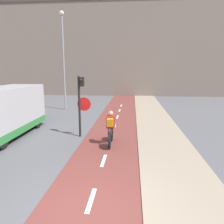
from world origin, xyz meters
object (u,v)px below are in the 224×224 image
at_px(traffic_light_pole, 81,100).
at_px(cyclist_near, 111,129).
at_px(van, 4,113).
at_px(street_lamp_far, 63,52).

bearing_deg(traffic_light_pole, cyclist_near, -35.54).
xyz_separation_m(traffic_light_pole, cyclist_near, (1.57, -1.12, -1.14)).
relative_size(traffic_light_pole, van, 0.56).
relative_size(cyclist_near, van, 0.33).
relative_size(traffic_light_pole, cyclist_near, 1.73).
distance_m(street_lamp_far, cyclist_near, 10.36).
height_order(cyclist_near, van, van).
bearing_deg(van, traffic_light_pole, 5.04).
distance_m(cyclist_near, van, 5.45).
height_order(street_lamp_far, cyclist_near, street_lamp_far).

